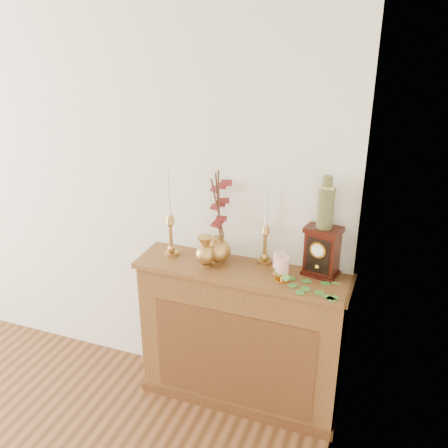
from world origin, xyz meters
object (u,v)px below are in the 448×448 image
at_px(candlestick_left, 170,229).
at_px(ceramic_vase, 326,205).
at_px(candlestick_center, 265,238).
at_px(ginger_jar, 220,218).
at_px(mantel_clock, 322,252).
at_px(bud_vase, 205,252).

relative_size(candlestick_left, ceramic_vase, 1.85).
bearing_deg(candlestick_center, ginger_jar, -172.47).
height_order(ginger_jar, mantel_clock, ginger_jar).
height_order(ginger_jar, ceramic_vase, ginger_jar).
height_order(candlestick_center, mantel_clock, candlestick_center).
bearing_deg(ceramic_vase, candlestick_left, -174.78).
distance_m(candlestick_left, ginger_jar, 0.31).
relative_size(candlestick_left, ginger_jar, 0.92).
xyz_separation_m(ginger_jar, mantel_clock, (0.59, 0.02, -0.12)).
relative_size(bud_vase, ceramic_vase, 0.65).
bearing_deg(mantel_clock, ceramic_vase, 90.00).
height_order(candlestick_center, ginger_jar, ginger_jar).
height_order(candlestick_left, candlestick_center, candlestick_left).
relative_size(bud_vase, mantel_clock, 0.66).
bearing_deg(candlestick_center, candlestick_left, -170.08).
xyz_separation_m(bud_vase, ceramic_vase, (0.63, 0.14, 0.32)).
relative_size(candlestick_center, ceramic_vase, 1.68).
bearing_deg(ginger_jar, ceramic_vase, 1.81).
height_order(bud_vase, ceramic_vase, ceramic_vase).
bearing_deg(ceramic_vase, mantel_clock, -101.94).
bearing_deg(ginger_jar, candlestick_center, 7.53).
distance_m(mantel_clock, ceramic_vase, 0.27).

